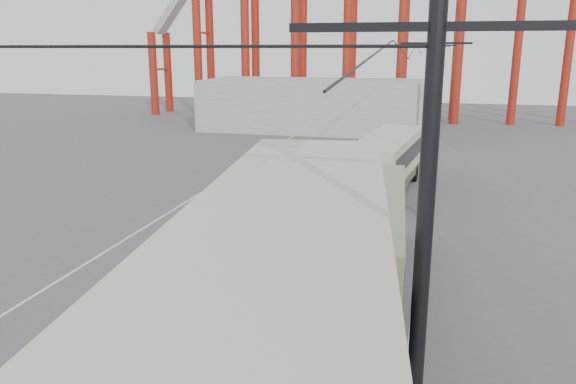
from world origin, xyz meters
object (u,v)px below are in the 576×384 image
(lamp_post_near, at_px, (435,69))
(double_decker_bus, at_px, (289,364))
(single_decker_cream, at_px, (388,160))
(single_decker_green, at_px, (365,235))
(pedestrian, at_px, (268,300))

(lamp_post_near, bearing_deg, double_decker_bus, 148.50)
(double_decker_bus, bearing_deg, single_decker_cream, 84.19)
(double_decker_bus, relative_size, single_decker_green, 1.00)
(pedestrian, bearing_deg, lamp_post_near, 95.78)
(single_decker_green, bearing_deg, single_decker_cream, 88.22)
(single_decker_green, distance_m, single_decker_cream, 13.78)
(double_decker_bus, height_order, single_decker_green, double_decker_bus)
(double_decker_bus, xyz_separation_m, single_decker_cream, (-0.38, 24.83, -1.53))
(single_decker_cream, bearing_deg, pedestrian, -89.47)
(lamp_post_near, bearing_deg, single_decker_green, 99.20)
(single_decker_green, height_order, pedestrian, single_decker_green)
(double_decker_bus, height_order, pedestrian, double_decker_bus)
(single_decker_cream, bearing_deg, lamp_post_near, -78.15)
(lamp_post_near, bearing_deg, single_decker_cream, 95.03)
(lamp_post_near, xyz_separation_m, double_decker_bus, (-1.91, 1.17, -4.53))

